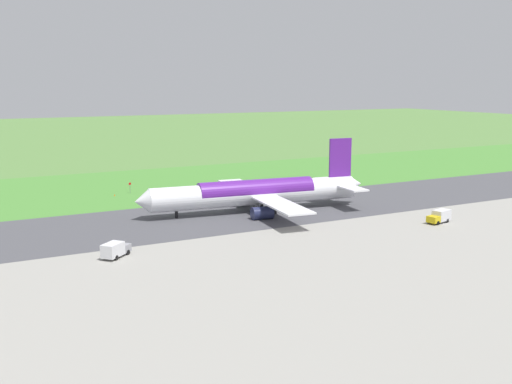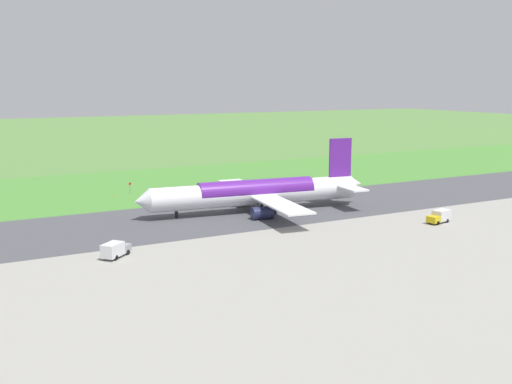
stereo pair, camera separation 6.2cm
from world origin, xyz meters
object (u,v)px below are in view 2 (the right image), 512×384
Objects in this scene: airliner_main at (258,193)px; service_truck_fuel at (115,250)px; no_stopping_sign at (130,187)px; traffic_cone_orange at (115,195)px; service_truck_baggage at (439,216)px.

airliner_main is 9.25× the size of service_truck_fuel.
no_stopping_sign is at bearing -108.49° from service_truck_fuel.
airliner_main is 41.13m from traffic_cone_orange.
airliner_main is 43.20m from service_truck_fuel.
service_truck_baggage is 78.51m from no_stopping_sign.
airliner_main is at bearing 125.18° from traffic_cone_orange.
airliner_main is at bearing -151.14° from service_truck_fuel.
service_truck_baggage is 1.05× the size of service_truck_fuel.
traffic_cone_orange is at bearing -54.82° from airliner_main.
no_stopping_sign reaches higher than traffic_cone_orange.
service_truck_baggage is 66.08m from service_truck_fuel.
service_truck_baggage is at bearing 174.35° from service_truck_fuel.
airliner_main is 40.44m from no_stopping_sign.
airliner_main is at bearing 117.87° from no_stopping_sign.
service_truck_baggage reaches higher than traffic_cone_orange.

